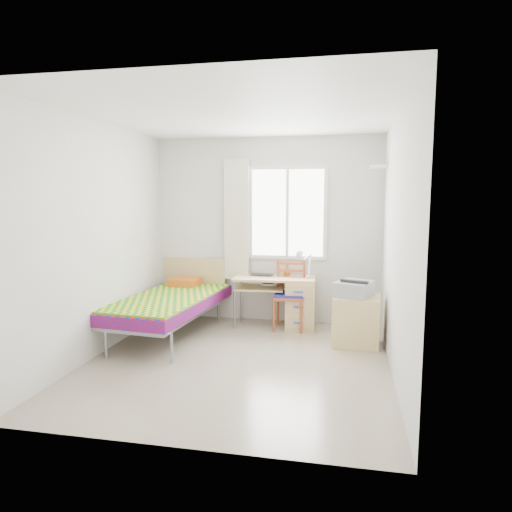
{
  "coord_description": "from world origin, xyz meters",
  "views": [
    {
      "loc": [
        1.12,
        -4.62,
        1.76
      ],
      "look_at": [
        0.09,
        0.55,
        1.09
      ],
      "focal_mm": 32.0,
      "sensor_mm": 36.0,
      "label": 1
    }
  ],
  "objects_px": {
    "cabinet": "(356,321)",
    "printer": "(354,288)",
    "chair": "(290,291)",
    "bed": "(171,302)",
    "desk": "(295,300)"
  },
  "relations": [
    {
      "from": "cabinet",
      "to": "chair",
      "type": "bearing_deg",
      "value": 152.8
    },
    {
      "from": "chair",
      "to": "printer",
      "type": "height_order",
      "value": "chair"
    },
    {
      "from": "cabinet",
      "to": "printer",
      "type": "relative_size",
      "value": 1.09
    },
    {
      "from": "chair",
      "to": "cabinet",
      "type": "bearing_deg",
      "value": -34.68
    },
    {
      "from": "desk",
      "to": "cabinet",
      "type": "bearing_deg",
      "value": -39.08
    },
    {
      "from": "desk",
      "to": "bed",
      "type": "bearing_deg",
      "value": -161.49
    },
    {
      "from": "desk",
      "to": "printer",
      "type": "bearing_deg",
      "value": -39.7
    },
    {
      "from": "cabinet",
      "to": "bed",
      "type": "bearing_deg",
      "value": -174.89
    },
    {
      "from": "cabinet",
      "to": "printer",
      "type": "height_order",
      "value": "printer"
    },
    {
      "from": "chair",
      "to": "printer",
      "type": "distance_m",
      "value": 0.99
    },
    {
      "from": "bed",
      "to": "printer",
      "type": "height_order",
      "value": "bed"
    },
    {
      "from": "chair",
      "to": "bed",
      "type": "bearing_deg",
      "value": -162.22
    },
    {
      "from": "bed",
      "to": "cabinet",
      "type": "bearing_deg",
      "value": 6.25
    },
    {
      "from": "bed",
      "to": "desk",
      "type": "height_order",
      "value": "bed"
    },
    {
      "from": "chair",
      "to": "cabinet",
      "type": "distance_m",
      "value": 1.04
    }
  ]
}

